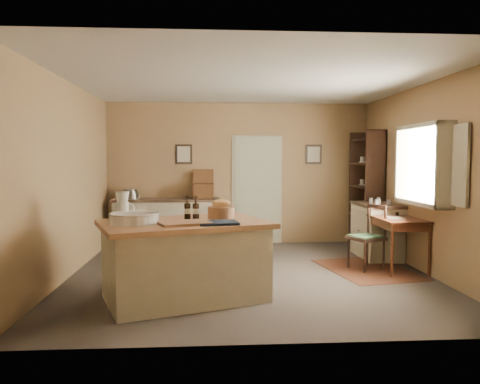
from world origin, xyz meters
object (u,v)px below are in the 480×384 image
object	(u,v)px
work_island	(184,258)
right_cabinet	(377,230)
writing_desk	(398,224)
desk_chair	(366,238)
sideboard	(168,221)
shelving_unit	(369,190)

from	to	relation	value
work_island	right_cabinet	distance (m)	3.74
work_island	right_cabinet	bearing A→B (deg)	14.96
writing_desk	desk_chair	distance (m)	0.51
sideboard	desk_chair	size ratio (longest dim) A/B	2.09
sideboard	right_cabinet	bearing A→B (deg)	-18.20
work_island	sideboard	xyz separation A→B (m)	(-0.48, 3.30, -0.00)
sideboard	work_island	bearing A→B (deg)	-81.79
shelving_unit	work_island	bearing A→B (deg)	-137.03
right_cabinet	desk_chair	bearing A→B (deg)	-118.94
work_island	right_cabinet	xyz separation A→B (m)	(3.07, 2.14, -0.02)
writing_desk	right_cabinet	bearing A→B (deg)	90.01
work_island	shelving_unit	xyz separation A→B (m)	(3.22, 3.00, 0.58)
work_island	sideboard	size ratio (longest dim) A/B	1.11
sideboard	writing_desk	size ratio (longest dim) A/B	1.95
work_island	desk_chair	bearing A→B (deg)	6.51
right_cabinet	shelving_unit	bearing A→B (deg)	79.77
sideboard	shelving_unit	bearing A→B (deg)	-4.65
desk_chair	shelving_unit	size ratio (longest dim) A/B	0.44
shelving_unit	desk_chair	bearing A→B (deg)	-110.04
sideboard	writing_desk	bearing A→B (deg)	-29.82
desk_chair	writing_desk	bearing A→B (deg)	-25.39
writing_desk	desk_chair	bearing A→B (deg)	177.56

